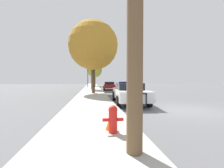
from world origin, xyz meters
name	(u,v)px	position (x,y,z in m)	size (l,w,h in m)	color
ground_plane	(185,110)	(0.00, 0.00, 0.00)	(110.00, 110.00, 0.00)	#565659
sidewalk_left	(91,111)	(-5.10, 0.00, 0.07)	(3.00, 110.00, 0.13)	#ADA89E
police_car	(129,92)	(-2.45, 2.74, 0.78)	(2.38, 5.30, 1.52)	white
fire_hydrant	(113,118)	(-4.46, -3.38, 0.55)	(0.60, 0.26, 0.79)	red
traffic_light	(95,68)	(-4.39, 23.56, 4.18)	(4.05, 0.35, 5.75)	#424247
car_background_midblock	(109,85)	(-2.23, 17.09, 0.72)	(2.20, 4.55, 1.34)	maroon
tree_sidewalk_far	(95,70)	(-4.41, 30.17, 4.12)	(3.76, 3.76, 5.90)	#4C3823
tree_sidewalk_mid	(92,59)	(-5.01, 16.83, 5.06)	(3.81, 3.81, 6.87)	brown
tree_sidewalk_near	(93,45)	(-4.89, 9.71, 5.58)	(5.61, 5.61, 8.26)	#4C3823
traffic_cone	(111,121)	(-4.48, -3.08, 0.39)	(0.36, 0.36, 0.53)	orange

